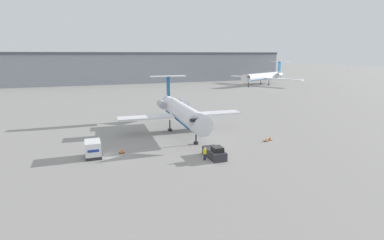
{
  "coord_description": "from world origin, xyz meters",
  "views": [
    {
      "loc": [
        -16.73,
        -36.31,
        14.48
      ],
      "look_at": [
        0.0,
        8.99,
        3.79
      ],
      "focal_mm": 28.0,
      "sensor_mm": 36.0,
      "label": 1
    }
  ],
  "objects_px": {
    "airplane_parked_far_left": "(264,76)",
    "traffic_cone_right": "(266,140)",
    "pushback_tug": "(214,153)",
    "worker_near_tug": "(205,153)",
    "airplane_main": "(181,112)",
    "traffic_cone_mid": "(270,138)",
    "luggage_cart": "(93,149)",
    "traffic_cone_left": "(122,150)"
  },
  "relations": [
    {
      "from": "pushback_tug",
      "to": "airplane_parked_far_left",
      "type": "height_order",
      "value": "airplane_parked_far_left"
    },
    {
      "from": "pushback_tug",
      "to": "traffic_cone_right",
      "type": "xyz_separation_m",
      "value": [
        11.52,
        4.31,
        -0.41
      ]
    },
    {
      "from": "traffic_cone_left",
      "to": "traffic_cone_right",
      "type": "height_order",
      "value": "traffic_cone_left"
    },
    {
      "from": "airplane_main",
      "to": "worker_near_tug",
      "type": "distance_m",
      "value": 16.76
    },
    {
      "from": "airplane_parked_far_left",
      "to": "traffic_cone_mid",
      "type": "bearing_deg",
      "value": -122.81
    },
    {
      "from": "traffic_cone_right",
      "to": "pushback_tug",
      "type": "bearing_deg",
      "value": -159.49
    },
    {
      "from": "traffic_cone_mid",
      "to": "airplane_parked_far_left",
      "type": "bearing_deg",
      "value": 57.19
    },
    {
      "from": "airplane_parked_far_left",
      "to": "traffic_cone_right",
      "type": "bearing_deg",
      "value": -123.22
    },
    {
      "from": "traffic_cone_left",
      "to": "traffic_cone_mid",
      "type": "height_order",
      "value": "traffic_cone_left"
    },
    {
      "from": "luggage_cart",
      "to": "traffic_cone_mid",
      "type": "xyz_separation_m",
      "value": [
        28.86,
        -1.43,
        -0.86
      ]
    },
    {
      "from": "worker_near_tug",
      "to": "luggage_cart",
      "type": "bearing_deg",
      "value": 155.29
    },
    {
      "from": "luggage_cart",
      "to": "traffic_cone_left",
      "type": "relative_size",
      "value": 3.97
    },
    {
      "from": "traffic_cone_right",
      "to": "airplane_parked_far_left",
      "type": "xyz_separation_m",
      "value": [
        53.34,
        81.45,
        3.72
      ]
    },
    {
      "from": "airplane_main",
      "to": "traffic_cone_left",
      "type": "height_order",
      "value": "airplane_main"
    },
    {
      "from": "luggage_cart",
      "to": "traffic_cone_left",
      "type": "bearing_deg",
      "value": 5.8
    },
    {
      "from": "airplane_main",
      "to": "pushback_tug",
      "type": "distance_m",
      "value": 16.23
    },
    {
      "from": "worker_near_tug",
      "to": "traffic_cone_mid",
      "type": "bearing_deg",
      "value": 20.08
    },
    {
      "from": "airplane_main",
      "to": "pushback_tug",
      "type": "relative_size",
      "value": 5.43
    },
    {
      "from": "luggage_cart",
      "to": "airplane_parked_far_left",
      "type": "relative_size",
      "value": 0.09
    },
    {
      "from": "worker_near_tug",
      "to": "airplane_main",
      "type": "bearing_deg",
      "value": 82.99
    },
    {
      "from": "airplane_main",
      "to": "airplane_parked_far_left",
      "type": "height_order",
      "value": "airplane_parked_far_left"
    },
    {
      "from": "pushback_tug",
      "to": "airplane_parked_far_left",
      "type": "xyz_separation_m",
      "value": [
        64.86,
        85.76,
        3.31
      ]
    },
    {
      "from": "luggage_cart",
      "to": "airplane_parked_far_left",
      "type": "bearing_deg",
      "value": 44.46
    },
    {
      "from": "airplane_parked_far_left",
      "to": "luggage_cart",
      "type": "bearing_deg",
      "value": -135.54
    },
    {
      "from": "luggage_cart",
      "to": "worker_near_tug",
      "type": "bearing_deg",
      "value": -24.71
    },
    {
      "from": "airplane_main",
      "to": "traffic_cone_mid",
      "type": "xyz_separation_m",
      "value": [
        12.34,
        -11.15,
        -3.46
      ]
    },
    {
      "from": "traffic_cone_right",
      "to": "traffic_cone_mid",
      "type": "height_order",
      "value": "traffic_cone_mid"
    },
    {
      "from": "luggage_cart",
      "to": "traffic_cone_right",
      "type": "bearing_deg",
      "value": -3.93
    },
    {
      "from": "worker_near_tug",
      "to": "traffic_cone_left",
      "type": "relative_size",
      "value": 2.22
    },
    {
      "from": "pushback_tug",
      "to": "airplane_parked_far_left",
      "type": "distance_m",
      "value": 107.58
    },
    {
      "from": "pushback_tug",
      "to": "worker_near_tug",
      "type": "relative_size",
      "value": 2.48
    },
    {
      "from": "traffic_cone_mid",
      "to": "airplane_parked_far_left",
      "type": "height_order",
      "value": "airplane_parked_far_left"
    },
    {
      "from": "luggage_cart",
      "to": "traffic_cone_left",
      "type": "distance_m",
      "value": 4.14
    },
    {
      "from": "worker_near_tug",
      "to": "traffic_cone_right",
      "type": "relative_size",
      "value": 2.87
    },
    {
      "from": "airplane_parked_far_left",
      "to": "traffic_cone_left",
      "type": "bearing_deg",
      "value": -134.22
    },
    {
      "from": "traffic_cone_right",
      "to": "luggage_cart",
      "type": "bearing_deg",
      "value": 176.07
    },
    {
      "from": "traffic_cone_left",
      "to": "airplane_parked_far_left",
      "type": "bearing_deg",
      "value": 45.78
    },
    {
      "from": "worker_near_tug",
      "to": "airplane_parked_far_left",
      "type": "height_order",
      "value": "airplane_parked_far_left"
    },
    {
      "from": "luggage_cart",
      "to": "traffic_cone_left",
      "type": "height_order",
      "value": "luggage_cart"
    },
    {
      "from": "luggage_cart",
      "to": "traffic_cone_right",
      "type": "distance_m",
      "value": 27.8
    },
    {
      "from": "worker_near_tug",
      "to": "traffic_cone_right",
      "type": "xyz_separation_m",
      "value": [
        13.21,
        4.77,
        -0.67
      ]
    },
    {
      "from": "worker_near_tug",
      "to": "traffic_cone_left",
      "type": "bearing_deg",
      "value": 145.89
    }
  ]
}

